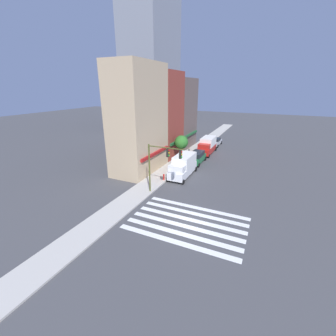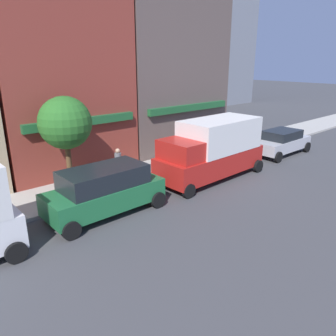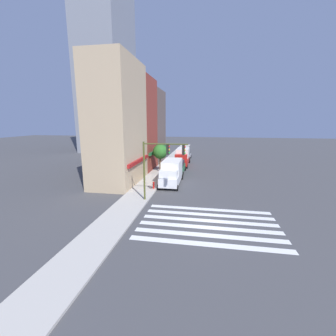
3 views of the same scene
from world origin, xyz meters
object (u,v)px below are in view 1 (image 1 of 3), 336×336
object	(u,v)px
traffic_signal	(162,160)
pedestrian_grey_coat	(189,152)
fire_hydrant	(164,177)
sedan_silver	(216,142)
box_truck_red	(207,145)
box_truck_white	(183,165)
street_tree	(181,142)
suv_green	(197,157)

from	to	relation	value
traffic_signal	pedestrian_grey_coat	bearing A→B (deg)	7.76
fire_hydrant	sedan_silver	bearing A→B (deg)	-4.34
box_truck_red	pedestrian_grey_coat	xyz separation A→B (m)	(-4.32, 2.15, -0.51)
box_truck_white	box_truck_red	size ratio (longest dim) A/B	1.00
box_truck_red	fire_hydrant	xyz separation A→B (m)	(-15.58, 1.70, -0.97)
street_tree	traffic_signal	bearing A→B (deg)	-168.17
traffic_signal	street_tree	xyz separation A→B (m)	(12.92, 2.71, -1.05)
suv_green	street_tree	world-z (taller)	street_tree
fire_hydrant	street_tree	xyz separation A→B (m)	(9.09, 1.10, 2.69)
sedan_silver	fire_hydrant	size ratio (longest dim) A/B	5.24
traffic_signal	box_truck_red	size ratio (longest dim) A/B	0.96
suv_green	sedan_silver	size ratio (longest dim) A/B	1.07
suv_green	fire_hydrant	xyz separation A→B (m)	(-9.20, 1.70, -0.42)
box_truck_white	fire_hydrant	size ratio (longest dim) A/B	7.39
fire_hydrant	pedestrian_grey_coat	bearing A→B (deg)	2.28
box_truck_white	fire_hydrant	xyz separation A→B (m)	(-2.79, 1.70, -0.97)
suv_green	sedan_silver	bearing A→B (deg)	-0.34
box_truck_red	street_tree	world-z (taller)	street_tree
box_truck_white	street_tree	xyz separation A→B (m)	(6.30, 2.80, 1.71)
box_truck_red	sedan_silver	xyz separation A→B (m)	(6.80, 0.00, -0.75)
box_truck_white	suv_green	size ratio (longest dim) A/B	1.32
box_truck_red	street_tree	distance (m)	7.27
box_truck_white	suv_green	xyz separation A→B (m)	(6.41, 0.00, -0.56)
suv_green	box_truck_red	bearing A→B (deg)	-0.34
sedan_silver	fire_hydrant	distance (m)	22.45
box_truck_white	pedestrian_grey_coat	world-z (taller)	box_truck_white
traffic_signal	box_truck_white	bearing A→B (deg)	-0.80
suv_green	fire_hydrant	bearing A→B (deg)	169.20
sedan_silver	suv_green	bearing A→B (deg)	-179.51
traffic_signal	box_truck_red	bearing A→B (deg)	-0.27
sedan_silver	fire_hydrant	world-z (taller)	sedan_silver
suv_green	sedan_silver	distance (m)	13.18
suv_green	street_tree	distance (m)	3.60
box_truck_red	pedestrian_grey_coat	world-z (taller)	box_truck_red
box_truck_red	sedan_silver	world-z (taller)	box_truck_red
traffic_signal	box_truck_white	size ratio (longest dim) A/B	0.97
box_truck_white	pedestrian_grey_coat	bearing A→B (deg)	13.71
fire_hydrant	box_truck_red	bearing A→B (deg)	-6.23
pedestrian_grey_coat	fire_hydrant	world-z (taller)	pedestrian_grey_coat
fire_hydrant	traffic_signal	bearing A→B (deg)	-157.24
box_truck_red	suv_green	bearing A→B (deg)	178.83
street_tree	sedan_silver	bearing A→B (deg)	-11.90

